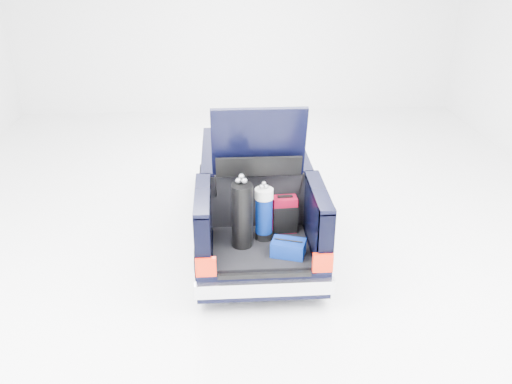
{
  "coord_description": "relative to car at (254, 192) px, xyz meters",
  "views": [
    {
      "loc": [
        -0.5,
        -7.92,
        4.45
      ],
      "look_at": [
        0.0,
        -0.5,
        0.96
      ],
      "focal_mm": 38.0,
      "sensor_mm": 36.0,
      "label": 1
    }
  ],
  "objects": [
    {
      "name": "black_golf_bag",
      "position": [
        -0.25,
        -1.58,
        0.4
      ],
      "size": [
        0.34,
        0.38,
        1.04
      ],
      "rotation": [
        0.0,
        0.0,
        0.18
      ],
      "color": "black",
      "rests_on": "car"
    },
    {
      "name": "ground",
      "position": [
        0.0,
        -0.11,
        -0.67
      ],
      "size": [
        14.0,
        14.0,
        0.0
      ],
      "primitive_type": "plane",
      "color": "white",
      "rests_on": "ground"
    },
    {
      "name": "blue_duffel",
      "position": [
        0.35,
        -1.85,
        0.03
      ],
      "size": [
        0.51,
        0.41,
        0.23
      ],
      "rotation": [
        0.0,
        0.0,
        -0.32
      ],
      "color": "navy",
      "rests_on": "car"
    },
    {
      "name": "blue_golf_bag",
      "position": [
        0.06,
        -1.38,
        0.32
      ],
      "size": [
        0.26,
        0.26,
        0.86
      ],
      "rotation": [
        0.0,
        0.0,
        0.02
      ],
      "color": "black",
      "rests_on": "car"
    },
    {
      "name": "red_suitcase",
      "position": [
        0.37,
        -1.19,
        0.19
      ],
      "size": [
        0.35,
        0.24,
        0.56
      ],
      "rotation": [
        0.0,
        0.0,
        0.05
      ],
      "color": "maroon",
      "rests_on": "car"
    },
    {
      "name": "car",
      "position": [
        0.0,
        0.0,
        0.0
      ],
      "size": [
        1.87,
        4.65,
        2.47
      ],
      "color": "black",
      "rests_on": "ground"
    }
  ]
}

